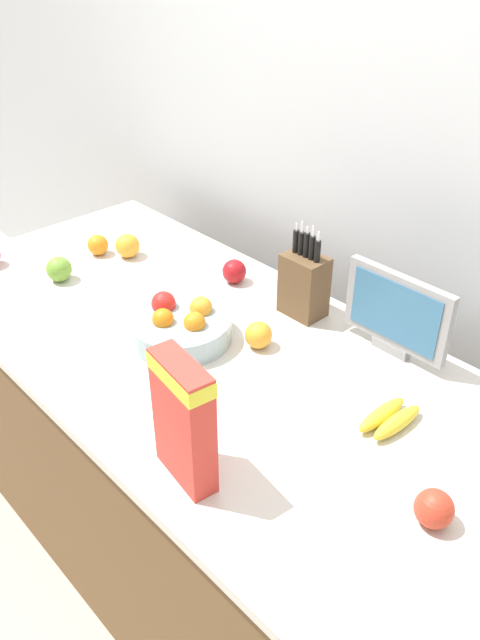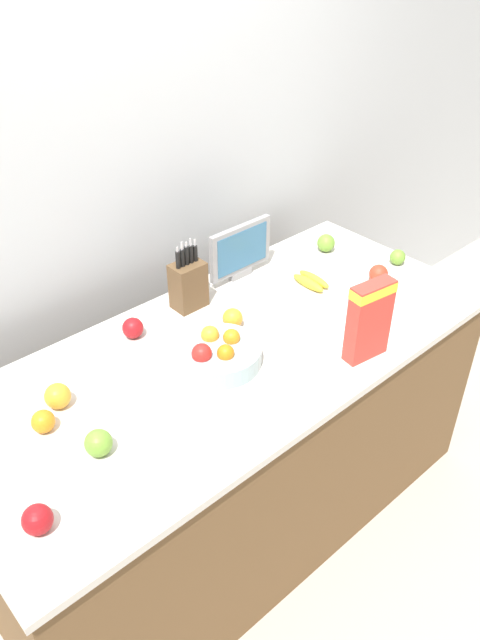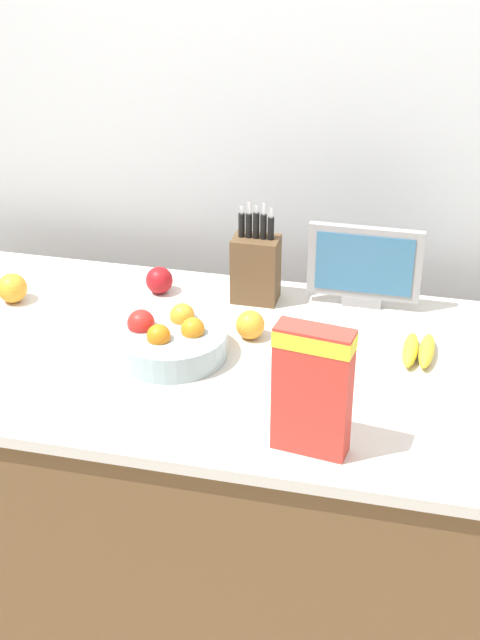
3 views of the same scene
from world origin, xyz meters
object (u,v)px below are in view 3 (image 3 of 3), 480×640
(knife_block, at_px, (256,267))
(orange_front_right, at_px, (250,325))
(fruit_bowl, at_px, (170,340))
(small_monitor, at_px, (364,265))
(apple_leftmost, at_px, (159,280))
(cereal_box, at_px, (312,385))
(banana_bunch, at_px, (419,350))
(orange_front_left, at_px, (12,288))

(knife_block, height_order, orange_front_right, knife_block)
(orange_front_right, bearing_deg, fruit_bowl, -143.34)
(small_monitor, distance_m, apple_leftmost, 0.59)
(apple_leftmost, bearing_deg, orange_front_right, -32.09)
(cereal_box, relative_size, banana_bunch, 1.73)
(fruit_bowl, bearing_deg, apple_leftmost, 112.48)
(cereal_box, bearing_deg, knife_block, 120.07)
(knife_block, xyz_separation_m, banana_bunch, (0.47, -0.22, -0.08))
(cereal_box, height_order, fruit_bowl, cereal_box)
(apple_leftmost, xyz_separation_m, orange_front_left, (-0.39, -0.15, 0.00))
(orange_front_left, distance_m, orange_front_right, 0.70)
(orange_front_left, bearing_deg, small_monitor, 11.85)
(knife_block, xyz_separation_m, orange_front_left, (-0.67, -0.17, -0.06))
(orange_front_left, relative_size, orange_front_right, 1.10)
(banana_bunch, height_order, orange_front_right, orange_front_right)
(knife_block, bearing_deg, orange_front_left, -165.45)
(apple_leftmost, height_order, orange_front_left, orange_front_left)
(knife_block, xyz_separation_m, fruit_bowl, (-0.14, -0.35, -0.06))
(small_monitor, bearing_deg, apple_leftmost, -174.83)
(small_monitor, xyz_separation_m, apple_leftmost, (-0.58, -0.05, -0.09))
(fruit_bowl, height_order, apple_leftmost, fruit_bowl)
(cereal_box, bearing_deg, orange_front_right, 125.84)
(cereal_box, xyz_separation_m, fruit_bowl, (-0.41, 0.31, -0.12))
(small_monitor, distance_m, orange_front_right, 0.38)
(apple_leftmost, distance_m, orange_front_left, 0.42)
(fruit_bowl, relative_size, orange_front_right, 3.74)
(cereal_box, distance_m, orange_front_left, 1.06)
(small_monitor, distance_m, fruit_bowl, 0.59)
(knife_block, bearing_deg, small_monitor, 5.68)
(orange_front_right, bearing_deg, banana_bunch, 0.39)
(orange_front_left, bearing_deg, orange_front_right, -3.80)
(apple_leftmost, height_order, orange_front_right, apple_leftmost)
(cereal_box, xyz_separation_m, apple_leftmost, (-0.55, 0.64, -0.12))
(knife_block, bearing_deg, orange_front_right, -81.06)
(knife_block, height_order, small_monitor, knife_block)
(banana_bunch, distance_m, orange_front_right, 0.44)
(small_monitor, height_order, cereal_box, cereal_box)
(banana_bunch, bearing_deg, orange_front_right, -179.61)
(banana_bunch, bearing_deg, cereal_box, -114.69)
(small_monitor, relative_size, apple_leftmost, 4.00)
(fruit_bowl, bearing_deg, small_monitor, 40.74)
(fruit_bowl, xyz_separation_m, banana_bunch, (0.62, 0.14, -0.02))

